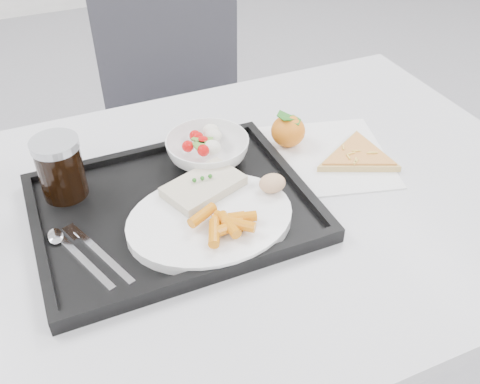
% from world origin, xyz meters
% --- Properties ---
extents(table, '(1.20, 0.80, 0.75)m').
position_xyz_m(table, '(0.00, 0.30, 0.68)').
color(table, '#AEADB0').
rests_on(table, ground).
extents(chair, '(0.47, 0.47, 0.93)m').
position_xyz_m(chair, '(0.14, 0.99, 0.54)').
color(chair, '#333239').
rests_on(chair, ground).
extents(tray, '(0.45, 0.35, 0.03)m').
position_xyz_m(tray, '(-0.09, 0.31, 0.76)').
color(tray, black).
rests_on(tray, table).
extents(dinner_plate, '(0.27, 0.27, 0.02)m').
position_xyz_m(dinner_plate, '(-0.05, 0.25, 0.77)').
color(dinner_plate, white).
rests_on(dinner_plate, tray).
extents(fish_fillet, '(0.15, 0.12, 0.03)m').
position_xyz_m(fish_fillet, '(-0.03, 0.31, 0.79)').
color(fish_fillet, beige).
rests_on(fish_fillet, dinner_plate).
extents(bread_roll, '(0.05, 0.05, 0.03)m').
position_xyz_m(bread_roll, '(0.07, 0.26, 0.80)').
color(bread_roll, beige).
rests_on(bread_roll, dinner_plate).
extents(salad_bowl, '(0.15, 0.15, 0.05)m').
position_xyz_m(salad_bowl, '(0.01, 0.41, 0.79)').
color(salad_bowl, white).
rests_on(salad_bowl, tray).
extents(cola_glass, '(0.08, 0.08, 0.11)m').
position_xyz_m(cola_glass, '(-0.25, 0.42, 0.82)').
color(cola_glass, black).
rests_on(cola_glass, tray).
extents(cutlery, '(0.11, 0.17, 0.01)m').
position_xyz_m(cutlery, '(-0.25, 0.27, 0.77)').
color(cutlery, silver).
rests_on(cutlery, tray).
extents(napkin, '(0.30, 0.30, 0.00)m').
position_xyz_m(napkin, '(0.22, 0.36, 0.75)').
color(napkin, white).
rests_on(napkin, table).
extents(tangerine, '(0.09, 0.09, 0.07)m').
position_xyz_m(tangerine, '(0.18, 0.41, 0.79)').
color(tangerine, '#DB6109').
rests_on(tangerine, napkin).
extents(pizza_slice, '(0.19, 0.19, 0.02)m').
position_xyz_m(pizza_slice, '(0.28, 0.32, 0.76)').
color(pizza_slice, '#E1B570').
rests_on(pizza_slice, napkin).
extents(carrot_pile, '(0.11, 0.09, 0.02)m').
position_xyz_m(carrot_pile, '(-0.04, 0.21, 0.80)').
color(carrot_pile, orange).
rests_on(carrot_pile, dinner_plate).
extents(salad_contents, '(0.08, 0.09, 0.03)m').
position_xyz_m(salad_contents, '(0.01, 0.43, 0.80)').
color(salad_contents, red).
rests_on(salad_contents, salad_bowl).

